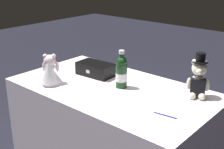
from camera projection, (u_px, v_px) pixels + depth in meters
name	position (u px, v px, depth m)	size (l,w,h in m)	color
reception_table	(112.00, 133.00, 2.41)	(1.52, 0.84, 0.78)	white
teddy_bear_groom	(198.00, 79.00, 2.07)	(0.14, 0.14, 0.31)	beige
teddy_bear_bride	(50.00, 72.00, 2.30)	(0.22, 0.23, 0.23)	white
champagne_bottle	(121.00, 72.00, 2.23)	(0.08, 0.08, 0.28)	#133617
signing_pen	(166.00, 115.00, 1.84)	(0.15, 0.03, 0.01)	navy
gift_case_black	(95.00, 69.00, 2.49)	(0.31, 0.18, 0.10)	black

